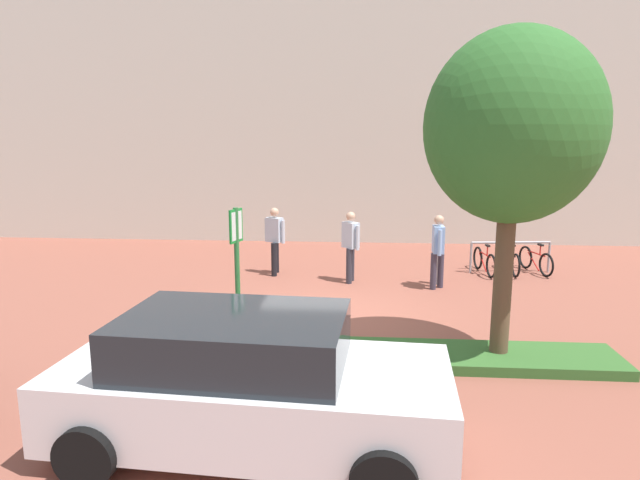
% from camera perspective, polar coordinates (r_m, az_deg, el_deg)
% --- Properties ---
extents(ground_plane, '(60.00, 60.00, 0.00)m').
position_cam_1_polar(ground_plane, '(10.46, 1.68, -8.40)').
color(ground_plane, brown).
extents(building_facade, '(28.00, 1.20, 10.00)m').
position_cam_1_polar(building_facade, '(18.54, 3.06, 15.49)').
color(building_facade, beige).
rests_on(building_facade, ground).
extents(planter_strip, '(7.00, 1.10, 0.16)m').
position_cam_1_polar(planter_strip, '(8.70, 7.45, -11.97)').
color(planter_strip, '#336028').
rests_on(planter_strip, ground).
extents(tree_sidewalk, '(2.55, 2.55, 4.99)m').
position_cam_1_polar(tree_sidewalk, '(8.40, 19.74, 11.07)').
color(tree_sidewalk, brown).
rests_on(tree_sidewalk, ground).
extents(parking_sign_post, '(0.13, 0.35, 2.38)m').
position_cam_1_polar(parking_sign_post, '(8.45, -8.80, -2.13)').
color(parking_sign_post, '#2D7238').
rests_on(parking_sign_post, ground).
extents(bike_at_sign, '(1.67, 0.44, 0.86)m').
position_cam_1_polar(bike_at_sign, '(8.90, -8.65, -9.60)').
color(bike_at_sign, black).
rests_on(bike_at_sign, ground).
extents(bike_rack_cluster, '(2.10, 1.72, 0.83)m').
position_cam_1_polar(bike_rack_cluster, '(14.78, 19.49, -1.97)').
color(bike_rack_cluster, '#99999E').
rests_on(bike_rack_cluster, ground).
extents(bollard_steel, '(0.16, 0.16, 0.90)m').
position_cam_1_polar(bollard_steel, '(13.11, 12.53, -2.70)').
color(bollard_steel, '#ADADB2').
rests_on(bollard_steel, ground).
extents(person_shirt_white, '(0.33, 0.61, 1.72)m').
position_cam_1_polar(person_shirt_white, '(12.63, 12.40, -0.72)').
color(person_shirt_white, '#383342').
rests_on(person_shirt_white, ground).
extents(person_shirt_blue, '(0.55, 0.53, 1.72)m').
position_cam_1_polar(person_shirt_blue, '(13.71, -4.81, 0.37)').
color(person_shirt_blue, black).
rests_on(person_shirt_blue, ground).
extents(person_casual_tan, '(0.44, 0.49, 1.72)m').
position_cam_1_polar(person_casual_tan, '(12.92, 3.25, -0.24)').
color(person_casual_tan, '#2D2D38').
rests_on(person_casual_tan, ground).
extents(car_white_hatch, '(4.41, 2.25, 1.54)m').
position_cam_1_polar(car_white_hatch, '(6.18, -7.58, -14.84)').
color(car_white_hatch, silver).
rests_on(car_white_hatch, ground).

